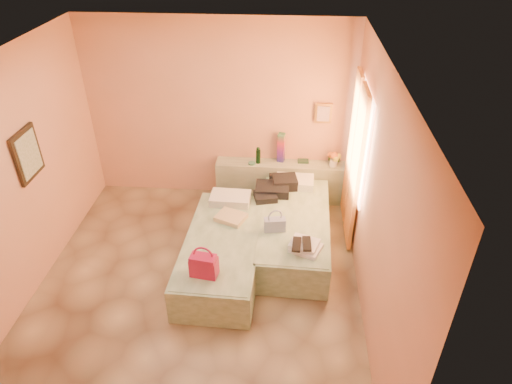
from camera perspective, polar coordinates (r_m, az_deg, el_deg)
ground at (r=5.88m, az=-7.28°, el=-11.80°), size 4.50×4.50×0.00m
room_walls at (r=5.25m, az=-5.30°, el=6.50°), size 4.02×4.51×2.81m
headboard_ledge at (r=7.24m, az=3.20°, el=1.37°), size 2.05×0.30×0.65m
bed_left at (r=5.96m, az=-4.10°, el=-7.59°), size 0.97×2.03×0.50m
bed_right at (r=6.31m, az=4.70°, el=-4.95°), size 0.97×2.03×0.50m
water_bottle at (r=7.01m, az=0.27°, el=4.58°), size 0.07×0.07×0.25m
rainbow_box at (r=7.03m, az=3.16°, el=5.57°), size 0.12×0.12×0.46m
small_dish at (r=7.03m, az=-0.53°, el=3.61°), size 0.13×0.13×0.03m
green_book at (r=7.13m, az=5.91°, el=3.86°), size 0.17×0.13×0.03m
flower_vase at (r=7.02m, az=9.73°, el=4.21°), size 0.26×0.26×0.28m
magenta_handbag at (r=5.22m, az=-6.54°, el=-9.04°), size 0.33×0.22×0.29m
khaki_garment at (r=6.08m, az=-3.15°, el=-3.17°), size 0.46×0.42×0.06m
clothes_pile at (r=6.58m, az=2.43°, el=0.47°), size 0.59×0.59×0.16m
blue_handbag at (r=5.86m, az=2.37°, el=-4.08°), size 0.29×0.16×0.18m
towel_stack at (r=5.60m, az=6.26°, el=-6.78°), size 0.44×0.41×0.10m
sandal_pair at (r=5.53m, az=5.74°, el=-6.56°), size 0.22×0.28×0.03m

